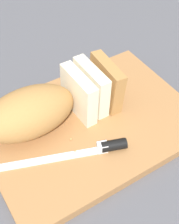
{
  "coord_description": "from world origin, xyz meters",
  "views": [
    {
      "loc": [
        -0.26,
        -0.38,
        0.54
      ],
      "look_at": [
        0.0,
        0.0,
        0.05
      ],
      "focal_mm": 52.2,
      "sensor_mm": 36.0,
      "label": 1
    }
  ],
  "objects": [
    {
      "name": "cutting_board",
      "position": [
        0.0,
        0.0,
        0.01
      ],
      "size": [
        0.46,
        0.33,
        0.02
      ],
      "primitive_type": "cube",
      "rotation": [
        0.0,
        0.0,
        -0.03
      ],
      "color": "#9E6B3D",
      "rests_on": "ground_plane"
    },
    {
      "name": "ground_plane",
      "position": [
        0.0,
        0.0,
        0.0
      ],
      "size": [
        3.0,
        3.0,
        0.0
      ],
      "primitive_type": "plane",
      "color": "#4C4C51"
    },
    {
      "name": "crumb_stray_left",
      "position": [
        -0.07,
        -0.05,
        0.02
      ],
      "size": [
        0.0,
        0.0,
        0.0
      ],
      "primitive_type": "sphere",
      "color": "tan",
      "rests_on": "cutting_board"
    },
    {
      "name": "crumb_near_loaf",
      "position": [
        -0.06,
        -0.02,
        0.02
      ],
      "size": [
        0.0,
        0.0,
        0.0
      ],
      "primitive_type": "sphere",
      "color": "tan",
      "rests_on": "cutting_board"
    },
    {
      "name": "crumb_near_knife",
      "position": [
        0.0,
        0.01,
        0.02
      ],
      "size": [
        0.01,
        0.01,
        0.01
      ],
      "primitive_type": "sphere",
      "color": "tan",
      "rests_on": "cutting_board"
    },
    {
      "name": "bread_loaf",
      "position": [
        -0.07,
        0.05,
        0.07
      ],
      "size": [
        0.3,
        0.13,
        0.1
      ],
      "rotation": [
        0.0,
        0.0,
        -0.05
      ],
      "color": "#A8753D",
      "rests_on": "cutting_board"
    },
    {
      "name": "bread_knife",
      "position": [
        -0.03,
        -0.07,
        0.03
      ],
      "size": [
        0.25,
        0.11,
        0.02
      ],
      "rotation": [
        0.0,
        0.0,
        2.77
      ],
      "color": "silver",
      "rests_on": "cutting_board"
    }
  ]
}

